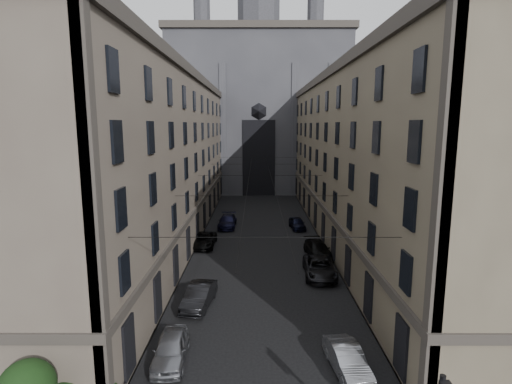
{
  "coord_description": "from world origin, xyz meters",
  "views": [
    {
      "loc": [
        -0.43,
        -9.7,
        13.2
      ],
      "look_at": [
        -0.46,
        13.86,
        9.2
      ],
      "focal_mm": 28.0,
      "sensor_mm": 36.0,
      "label": 1
    }
  ],
  "objects_px": {
    "gothic_tower": "(259,102)",
    "car_right_midnear": "(320,267)",
    "car_right_far": "(297,223)",
    "car_right_midfar": "(318,249)",
    "car_left_near": "(171,349)",
    "car_left_midfar": "(204,240)",
    "car_right_near": "(347,360)",
    "car_left_midnear": "(199,296)",
    "car_left_far": "(227,221)"
  },
  "relations": [
    {
      "from": "gothic_tower",
      "to": "car_right_midnear",
      "type": "bearing_deg",
      "value": -84.29
    },
    {
      "from": "car_right_midnear",
      "to": "car_right_far",
      "type": "xyz_separation_m",
      "value": [
        -0.35,
        16.21,
        -0.08
      ]
    },
    {
      "from": "car_right_midfar",
      "to": "car_right_far",
      "type": "bearing_deg",
      "value": 87.97
    },
    {
      "from": "car_right_midfar",
      "to": "car_right_far",
      "type": "relative_size",
      "value": 1.22
    },
    {
      "from": "car_left_near",
      "to": "car_right_midfar",
      "type": "xyz_separation_m",
      "value": [
        11.03,
        18.11,
        -0.01
      ]
    },
    {
      "from": "car_left_midfar",
      "to": "car_right_far",
      "type": "bearing_deg",
      "value": 36.05
    },
    {
      "from": "car_left_midfar",
      "to": "car_right_far",
      "type": "height_order",
      "value": "car_left_midfar"
    },
    {
      "from": "car_left_midfar",
      "to": "car_left_near",
      "type": "bearing_deg",
      "value": -86.03
    },
    {
      "from": "car_left_near",
      "to": "car_right_near",
      "type": "height_order",
      "value": "car_left_near"
    },
    {
      "from": "car_left_midnear",
      "to": "car_right_midfar",
      "type": "bearing_deg",
      "value": 54.36
    },
    {
      "from": "car_left_near",
      "to": "car_right_near",
      "type": "distance_m",
      "value": 9.74
    },
    {
      "from": "car_left_near",
      "to": "car_right_midnear",
      "type": "bearing_deg",
      "value": 48.22
    },
    {
      "from": "car_left_far",
      "to": "car_left_midnear",
      "type": "bearing_deg",
      "value": -90.03
    },
    {
      "from": "gothic_tower",
      "to": "car_right_far",
      "type": "distance_m",
      "value": 39.3
    },
    {
      "from": "car_left_far",
      "to": "car_right_near",
      "type": "bearing_deg",
      "value": -73.17
    },
    {
      "from": "car_left_midnear",
      "to": "car_left_far",
      "type": "bearing_deg",
      "value": 96.33
    },
    {
      "from": "car_left_midnear",
      "to": "car_right_far",
      "type": "distance_m",
      "value": 23.99
    },
    {
      "from": "car_left_midnear",
      "to": "car_right_far",
      "type": "xyz_separation_m",
      "value": [
        9.42,
        22.07,
        -0.07
      ]
    },
    {
      "from": "gothic_tower",
      "to": "car_right_near",
      "type": "relative_size",
      "value": 13.31
    },
    {
      "from": "car_right_midnear",
      "to": "car_right_midfar",
      "type": "bearing_deg",
      "value": 85.43
    },
    {
      "from": "car_right_midfar",
      "to": "gothic_tower",
      "type": "bearing_deg",
      "value": 89.86
    },
    {
      "from": "car_left_far",
      "to": "car_right_far",
      "type": "bearing_deg",
      "value": -3.34
    },
    {
      "from": "car_left_near",
      "to": "car_right_midfar",
      "type": "distance_m",
      "value": 21.2
    },
    {
      "from": "car_left_midnear",
      "to": "car_left_midfar",
      "type": "xyz_separation_m",
      "value": [
        -1.56,
        14.48,
        -0.06
      ]
    },
    {
      "from": "car_left_midfar",
      "to": "car_right_near",
      "type": "height_order",
      "value": "car_left_midfar"
    },
    {
      "from": "car_left_far",
      "to": "car_right_far",
      "type": "distance_m",
      "value": 9.01
    },
    {
      "from": "car_right_midnear",
      "to": "car_left_far",
      "type": "bearing_deg",
      "value": 121.47
    },
    {
      "from": "car_left_midnear",
      "to": "car_right_midnear",
      "type": "height_order",
      "value": "car_right_midnear"
    },
    {
      "from": "car_left_near",
      "to": "car_left_far",
      "type": "bearing_deg",
      "value": 85.19
    },
    {
      "from": "car_left_midfar",
      "to": "car_right_far",
      "type": "relative_size",
      "value": 1.24
    },
    {
      "from": "gothic_tower",
      "to": "car_left_midfar",
      "type": "relative_size",
      "value": 10.96
    },
    {
      "from": "car_left_midfar",
      "to": "car_right_midnear",
      "type": "distance_m",
      "value": 14.24
    },
    {
      "from": "car_left_midnear",
      "to": "car_right_far",
      "type": "height_order",
      "value": "car_left_midnear"
    },
    {
      "from": "car_left_midnear",
      "to": "car_right_near",
      "type": "xyz_separation_m",
      "value": [
        9.09,
        -7.91,
        -0.08
      ]
    },
    {
      "from": "car_left_midfar",
      "to": "car_right_midfar",
      "type": "bearing_deg",
      "value": -14.09
    },
    {
      "from": "car_left_near",
      "to": "car_left_midfar",
      "type": "height_order",
      "value": "car_left_near"
    },
    {
      "from": "gothic_tower",
      "to": "car_left_far",
      "type": "distance_m",
      "value": 38.59
    },
    {
      "from": "car_right_near",
      "to": "car_left_near",
      "type": "bearing_deg",
      "value": 166.6
    },
    {
      "from": "car_left_midnear",
      "to": "car_right_midnear",
      "type": "relative_size",
      "value": 0.83
    },
    {
      "from": "car_left_far",
      "to": "car_right_midfar",
      "type": "distance_m",
      "value": 15.32
    },
    {
      "from": "car_right_far",
      "to": "car_left_near",
      "type": "bearing_deg",
      "value": -114.88
    },
    {
      "from": "car_right_midnear",
      "to": "car_left_midfar",
      "type": "bearing_deg",
      "value": 145.3
    },
    {
      "from": "car_left_far",
      "to": "car_right_near",
      "type": "xyz_separation_m",
      "value": [
        8.65,
        -30.68,
        -0.06
      ]
    },
    {
      "from": "car_left_midnear",
      "to": "car_right_midnear",
      "type": "bearing_deg",
      "value": 38.39
    },
    {
      "from": "gothic_tower",
      "to": "car_left_far",
      "type": "height_order",
      "value": "gothic_tower"
    },
    {
      "from": "car_left_far",
      "to": "car_right_midfar",
      "type": "xyz_separation_m",
      "value": [
        9.99,
        -11.61,
        -0.02
      ]
    },
    {
      "from": "car_right_far",
      "to": "car_right_midnear",
      "type": "bearing_deg",
      "value": -94.61
    },
    {
      "from": "car_left_far",
      "to": "car_right_near",
      "type": "height_order",
      "value": "car_left_far"
    },
    {
      "from": "car_left_midnear",
      "to": "car_left_far",
      "type": "relative_size",
      "value": 0.9
    },
    {
      "from": "car_left_midfar",
      "to": "car_right_midnear",
      "type": "relative_size",
      "value": 0.91
    }
  ]
}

